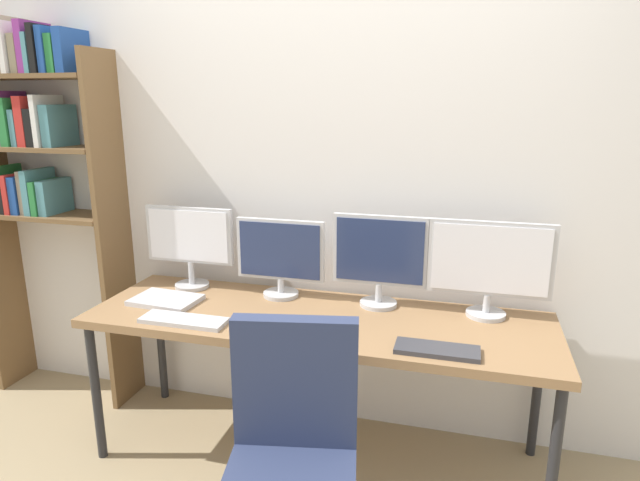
{
  "coord_description": "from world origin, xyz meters",
  "views": [
    {
      "loc": [
        0.64,
        -1.67,
        1.72
      ],
      "look_at": [
        0.0,
        0.65,
        1.09
      ],
      "focal_mm": 30.64,
      "sensor_mm": 36.0,
      "label": 1
    }
  ],
  "objects_px": {
    "monitor_center_right": "(380,257)",
    "keyboard_right": "(437,350)",
    "bookshelf": "(35,151)",
    "monitor_far_right": "(490,264)",
    "monitor_far_left": "(190,242)",
    "desk": "(317,326)",
    "monitor_center_left": "(280,255)",
    "computer_mouse": "(247,319)",
    "laptop_closed": "(166,300)",
    "keyboard_left": "(184,320)"
  },
  "relations": [
    {
      "from": "monitor_far_right",
      "to": "desk",
      "type": "bearing_deg",
      "value": -164.26
    },
    {
      "from": "monitor_center_right",
      "to": "monitor_far_right",
      "type": "distance_m",
      "value": 0.5
    },
    {
      "from": "monitor_far_right",
      "to": "laptop_closed",
      "type": "xyz_separation_m",
      "value": [
        -1.52,
        -0.24,
        -0.24
      ]
    },
    {
      "from": "desk",
      "to": "laptop_closed",
      "type": "xyz_separation_m",
      "value": [
        -0.77,
        -0.03,
        0.06
      ]
    },
    {
      "from": "monitor_far_left",
      "to": "keyboard_right",
      "type": "height_order",
      "value": "monitor_far_left"
    },
    {
      "from": "computer_mouse",
      "to": "laptop_closed",
      "type": "bearing_deg",
      "value": 165.59
    },
    {
      "from": "desk",
      "to": "laptop_closed",
      "type": "distance_m",
      "value": 0.77
    },
    {
      "from": "keyboard_right",
      "to": "computer_mouse",
      "type": "height_order",
      "value": "computer_mouse"
    },
    {
      "from": "computer_mouse",
      "to": "desk",
      "type": "bearing_deg",
      "value": 27.95
    },
    {
      "from": "keyboard_right",
      "to": "laptop_closed",
      "type": "bearing_deg",
      "value": 171.37
    },
    {
      "from": "desk",
      "to": "keyboard_right",
      "type": "xyz_separation_m",
      "value": [
        0.56,
        -0.23,
        0.06
      ]
    },
    {
      "from": "desk",
      "to": "laptop_closed",
      "type": "height_order",
      "value": "laptop_closed"
    },
    {
      "from": "bookshelf",
      "to": "keyboard_left",
      "type": "xyz_separation_m",
      "value": [
        1.12,
        -0.46,
        -0.69
      ]
    },
    {
      "from": "monitor_far_left",
      "to": "monitor_center_left",
      "type": "bearing_deg",
      "value": 0.0
    },
    {
      "from": "desk",
      "to": "computer_mouse",
      "type": "bearing_deg",
      "value": -152.05
    },
    {
      "from": "monitor_far_right",
      "to": "laptop_closed",
      "type": "relative_size",
      "value": 1.73
    },
    {
      "from": "monitor_far_right",
      "to": "keyboard_right",
      "type": "distance_m",
      "value": 0.54
    },
    {
      "from": "desk",
      "to": "monitor_far_left",
      "type": "height_order",
      "value": "monitor_far_left"
    },
    {
      "from": "monitor_center_left",
      "to": "monitor_center_right",
      "type": "distance_m",
      "value": 0.5
    },
    {
      "from": "monitor_center_right",
      "to": "monitor_far_right",
      "type": "xyz_separation_m",
      "value": [
        0.5,
        0.0,
        0.0
      ]
    },
    {
      "from": "bookshelf",
      "to": "monitor_far_left",
      "type": "height_order",
      "value": "bookshelf"
    },
    {
      "from": "keyboard_left",
      "to": "keyboard_right",
      "type": "relative_size",
      "value": 1.19
    },
    {
      "from": "bookshelf",
      "to": "monitor_far_right",
      "type": "relative_size",
      "value": 3.84
    },
    {
      "from": "monitor_center_left",
      "to": "keyboard_right",
      "type": "height_order",
      "value": "monitor_center_left"
    },
    {
      "from": "monitor_center_right",
      "to": "laptop_closed",
      "type": "height_order",
      "value": "monitor_center_right"
    },
    {
      "from": "keyboard_right",
      "to": "laptop_closed",
      "type": "distance_m",
      "value": 1.35
    },
    {
      "from": "monitor_center_left",
      "to": "monitor_center_right",
      "type": "xyz_separation_m",
      "value": [
        0.5,
        0.0,
        0.03
      ]
    },
    {
      "from": "bookshelf",
      "to": "monitor_far_right",
      "type": "height_order",
      "value": "bookshelf"
    },
    {
      "from": "monitor_center_right",
      "to": "bookshelf",
      "type": "bearing_deg",
      "value": 179.44
    },
    {
      "from": "bookshelf",
      "to": "keyboard_left",
      "type": "height_order",
      "value": "bookshelf"
    },
    {
      "from": "desk",
      "to": "keyboard_right",
      "type": "bearing_deg",
      "value": -22.33
    },
    {
      "from": "monitor_center_right",
      "to": "keyboard_right",
      "type": "relative_size",
      "value": 1.36
    },
    {
      "from": "desk",
      "to": "monitor_center_left",
      "type": "relative_size",
      "value": 4.72
    },
    {
      "from": "desk",
      "to": "computer_mouse",
      "type": "height_order",
      "value": "computer_mouse"
    },
    {
      "from": "monitor_far_right",
      "to": "computer_mouse",
      "type": "distance_m",
      "value": 1.13
    },
    {
      "from": "keyboard_right",
      "to": "monitor_center_right",
      "type": "bearing_deg",
      "value": 124.93
    },
    {
      "from": "keyboard_right",
      "to": "desk",
      "type": "bearing_deg",
      "value": 157.67
    },
    {
      "from": "desk",
      "to": "monitor_far_right",
      "type": "height_order",
      "value": "monitor_far_right"
    },
    {
      "from": "monitor_far_left",
      "to": "monitor_center_right",
      "type": "xyz_separation_m",
      "value": [
        1.0,
        0.0,
        -0.0
      ]
    },
    {
      "from": "desk",
      "to": "computer_mouse",
      "type": "distance_m",
      "value": 0.33
    },
    {
      "from": "desk",
      "to": "bookshelf",
      "type": "bearing_deg",
      "value": 172.15
    },
    {
      "from": "desk",
      "to": "monitor_far_left",
      "type": "relative_size",
      "value": 4.46
    },
    {
      "from": "monitor_far_right",
      "to": "monitor_far_left",
      "type": "bearing_deg",
      "value": -180.0
    },
    {
      "from": "keyboard_left",
      "to": "monitor_center_left",
      "type": "bearing_deg",
      "value": 55.06
    },
    {
      "from": "keyboard_left",
      "to": "bookshelf",
      "type": "bearing_deg",
      "value": 157.55
    },
    {
      "from": "monitor_center_right",
      "to": "monitor_far_left",
      "type": "bearing_deg",
      "value": -180.0
    },
    {
      "from": "monitor_far_left",
      "to": "keyboard_left",
      "type": "height_order",
      "value": "monitor_far_left"
    },
    {
      "from": "computer_mouse",
      "to": "laptop_closed",
      "type": "distance_m",
      "value": 0.5
    },
    {
      "from": "desk",
      "to": "keyboard_left",
      "type": "relative_size",
      "value": 5.43
    },
    {
      "from": "monitor_center_left",
      "to": "keyboard_right",
      "type": "bearing_deg",
      "value": -28.6
    }
  ]
}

